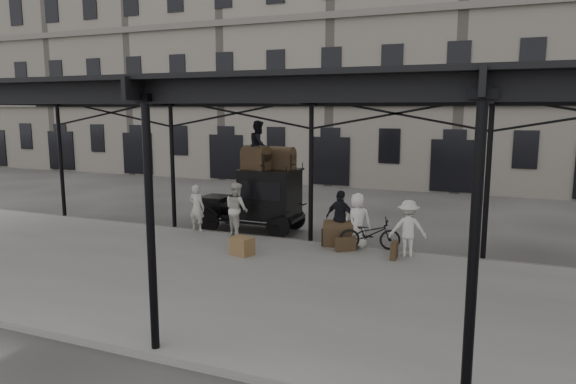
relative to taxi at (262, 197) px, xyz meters
The scene contains 18 objects.
ground 3.96m from the taxi, 54.76° to the right, with size 120.00×120.00×0.00m, color #383533.
platform 5.64m from the taxi, 66.81° to the right, with size 28.00×8.00×0.15m, color slate.
canopy 6.27m from the taxi, 65.61° to the right, with size 22.50×9.00×4.74m.
building_frontage 16.15m from the taxi, 81.70° to the left, with size 64.00×8.00×14.00m, color slate.
taxi is the anchor object (origin of this frame).
porter_left 2.21m from the taxi, 144.19° to the right, with size 0.57×0.37×1.57m, color beige.
porter_midleft 1.33m from the taxi, 102.15° to the right, with size 0.84×0.65×1.72m, color beige.
porter_centre 3.92m from the taxi, 19.15° to the right, with size 0.79×0.51×1.62m, color silver.
porter_official 3.45m from the taxi, 21.90° to the right, with size 0.97×0.41×1.66m, color black.
porter_right 5.49m from the taxi, 17.66° to the right, with size 1.02×0.58×1.57m, color beige.
bicycle 4.36m from the taxi, 18.63° to the right, with size 0.62×1.77×0.93m, color black.
porter_roof 1.79m from the taxi, 107.50° to the right, with size 0.79×0.62×1.62m, color black.
steamer_trunk_roof_near 1.34m from the taxi, 108.07° to the right, with size 0.91×0.56×0.67m, color #473721, non-canonical shape.
steamer_trunk_roof_far 1.47m from the taxi, 16.81° to the left, with size 0.86×0.53×0.63m, color #473721, non-canonical shape.
steamer_trunk_platform 3.48m from the taxi, 22.61° to the right, with size 0.88×0.54×0.65m, color #473721, non-canonical shape.
wicker_hamper 3.50m from the taxi, 74.11° to the right, with size 0.60×0.45×0.50m, color olive.
suitcase_upright 5.39m from the taxi, 22.13° to the right, with size 0.15×0.60×0.45m, color #473721.
suitcase_flat 4.04m from the taxi, 27.44° to the right, with size 0.60×0.15×0.40m, color #473721.
Camera 1 is at (5.21, -12.54, 4.17)m, focal length 32.00 mm.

